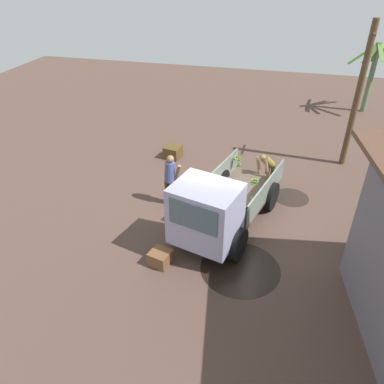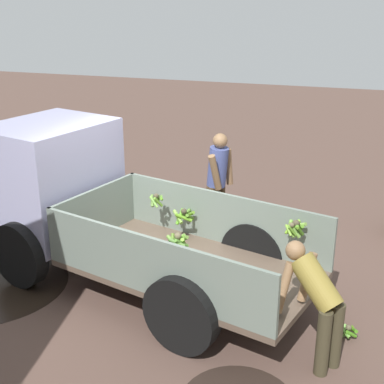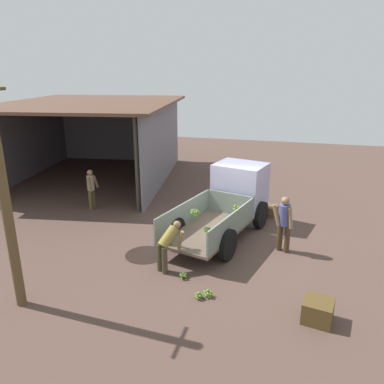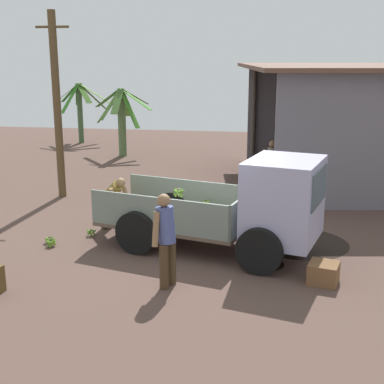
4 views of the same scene
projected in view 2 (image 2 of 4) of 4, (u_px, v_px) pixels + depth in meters
ground at (152, 282)px, 7.48m from camera, size 36.00×36.00×0.00m
mud_patch_0 at (89, 251)px, 8.38m from camera, size 0.82×0.82×0.01m
cargo_truck at (80, 198)px, 7.58m from camera, size 4.93×2.87×2.09m
person_foreground_visitor at (218, 179)px, 8.72m from camera, size 0.46×0.67×1.72m
person_worker_loading at (316, 298)px, 5.62m from camera, size 0.79×0.74×1.32m
banana_bunch_on_ground_2 at (348, 331)px, 6.22m from camera, size 0.23×0.22×0.18m
wooden_crate_1 at (52, 214)px, 9.30m from camera, size 0.64×0.64×0.39m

